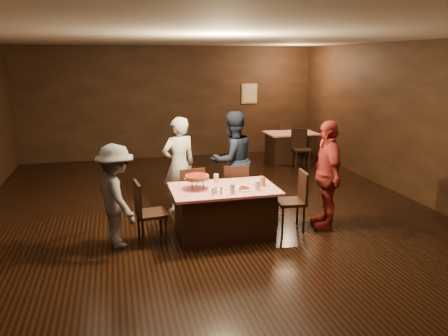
# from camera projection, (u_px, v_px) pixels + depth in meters

# --- Properties ---
(room) EXTENTS (10.00, 10.04, 3.02)m
(room) POSITION_uv_depth(u_px,v_px,m) (211.00, 93.00, 7.01)
(room) COLOR black
(room) RESTS_ON ground
(main_table) EXTENTS (1.60, 1.00, 0.77)m
(main_table) POSITION_uv_depth(u_px,v_px,m) (224.00, 212.00, 6.70)
(main_table) COLOR red
(main_table) RESTS_ON ground
(back_table) EXTENTS (1.30, 0.90, 0.77)m
(back_table) POSITION_uv_depth(u_px,v_px,m) (290.00, 147.00, 11.61)
(back_table) COLOR red
(back_table) RESTS_ON ground
(chair_far_left) EXTENTS (0.46, 0.46, 0.95)m
(chair_far_left) POSITION_uv_depth(u_px,v_px,m) (190.00, 194.00, 7.29)
(chair_far_left) COLOR black
(chair_far_left) RESTS_ON ground
(chair_far_right) EXTENTS (0.50, 0.50, 0.95)m
(chair_far_right) POSITION_uv_depth(u_px,v_px,m) (236.00, 190.00, 7.48)
(chair_far_right) COLOR black
(chair_far_right) RESTS_ON ground
(chair_end_left) EXTENTS (0.47, 0.47, 0.95)m
(chair_end_left) POSITION_uv_depth(u_px,v_px,m) (151.00, 212.00, 6.42)
(chair_end_left) COLOR black
(chair_end_left) RESTS_ON ground
(chair_end_right) EXTENTS (0.47, 0.47, 0.95)m
(chair_end_right) POSITION_uv_depth(u_px,v_px,m) (291.00, 201.00, 6.94)
(chair_end_right) COLOR black
(chair_end_right) RESTS_ON ground
(chair_back_near) EXTENTS (0.46, 0.46, 0.95)m
(chair_back_near) POSITION_uv_depth(u_px,v_px,m) (301.00, 148.00, 10.93)
(chair_back_near) COLOR black
(chair_back_near) RESTS_ON ground
(chair_back_far) EXTENTS (0.46, 0.46, 0.95)m
(chair_back_far) POSITION_uv_depth(u_px,v_px,m) (282.00, 139.00, 12.15)
(chair_back_far) COLOR black
(chair_back_far) RESTS_ON ground
(diner_white_jacket) EXTENTS (0.71, 0.57, 1.70)m
(diner_white_jacket) POSITION_uv_depth(u_px,v_px,m) (179.00, 165.00, 7.68)
(diner_white_jacket) COLOR silver
(diner_white_jacket) RESTS_ON ground
(diner_navy_hoodie) EXTENTS (1.02, 0.90, 1.77)m
(diner_navy_hoodie) POSITION_uv_depth(u_px,v_px,m) (232.00, 160.00, 7.88)
(diner_navy_hoodie) COLOR #181F32
(diner_navy_hoodie) RESTS_ON ground
(diner_grey_knit) EXTENTS (0.87, 1.11, 1.51)m
(diner_grey_knit) POSITION_uv_depth(u_px,v_px,m) (116.00, 196.00, 6.24)
(diner_grey_knit) COLOR #5C5D62
(diner_grey_knit) RESTS_ON ground
(diner_red_shirt) EXTENTS (0.60, 1.08, 1.74)m
(diner_red_shirt) POSITION_uv_depth(u_px,v_px,m) (327.00, 175.00, 6.96)
(diner_red_shirt) COLOR #A52D28
(diner_red_shirt) RESTS_ON ground
(pizza_stand) EXTENTS (0.38, 0.38, 0.22)m
(pizza_stand) POSITION_uv_depth(u_px,v_px,m) (197.00, 177.00, 6.51)
(pizza_stand) COLOR black
(pizza_stand) RESTS_ON main_table
(plate_with_slice) EXTENTS (0.25, 0.25, 0.06)m
(plate_with_slice) POSITION_uv_depth(u_px,v_px,m) (243.00, 188.00, 6.49)
(plate_with_slice) COLOR white
(plate_with_slice) RESTS_ON main_table
(plate_empty) EXTENTS (0.25, 0.25, 0.01)m
(plate_empty) POSITION_uv_depth(u_px,v_px,m) (255.00, 182.00, 6.87)
(plate_empty) COLOR white
(plate_empty) RESTS_ON main_table
(glass_front_left) EXTENTS (0.08, 0.08, 0.14)m
(glass_front_left) POSITION_uv_depth(u_px,v_px,m) (232.00, 189.00, 6.32)
(glass_front_left) COLOR silver
(glass_front_left) RESTS_ON main_table
(glass_front_right) EXTENTS (0.08, 0.08, 0.14)m
(glass_front_right) POSITION_uv_depth(u_px,v_px,m) (257.00, 186.00, 6.46)
(glass_front_right) COLOR silver
(glass_front_right) RESTS_ON main_table
(glass_amber) EXTENTS (0.08, 0.08, 0.14)m
(glass_amber) POSITION_uv_depth(u_px,v_px,m) (263.00, 181.00, 6.68)
(glass_amber) COLOR #BF7F26
(glass_amber) RESTS_ON main_table
(glass_back) EXTENTS (0.08, 0.08, 0.14)m
(glass_back) POSITION_uv_depth(u_px,v_px,m) (216.00, 178.00, 6.86)
(glass_back) COLOR silver
(glass_back) RESTS_ON main_table
(condiments) EXTENTS (0.17, 0.10, 0.09)m
(condiments) POSITION_uv_depth(u_px,v_px,m) (217.00, 191.00, 6.28)
(condiments) COLOR silver
(condiments) RESTS_ON main_table
(napkin_center) EXTENTS (0.19, 0.19, 0.01)m
(napkin_center) POSITION_uv_depth(u_px,v_px,m) (243.00, 186.00, 6.67)
(napkin_center) COLOR white
(napkin_center) RESTS_ON main_table
(napkin_left) EXTENTS (0.21, 0.21, 0.01)m
(napkin_left) POSITION_uv_depth(u_px,v_px,m) (215.00, 189.00, 6.52)
(napkin_left) COLOR white
(napkin_left) RESTS_ON main_table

